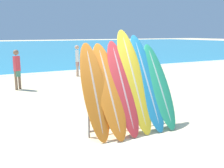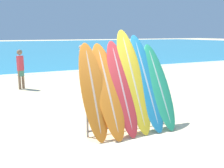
{
  "view_description": "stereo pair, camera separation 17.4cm",
  "coord_description": "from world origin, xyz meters",
  "px_view_note": "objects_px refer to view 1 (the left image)",
  "views": [
    {
      "loc": [
        -2.62,
        -4.43,
        2.12
      ],
      "look_at": [
        0.29,
        1.11,
        0.9
      ],
      "focal_mm": 42.0,
      "sensor_mm": 36.0,
      "label": 1
    },
    {
      "loc": [
        -2.47,
        -4.5,
        2.12
      ],
      "look_at": [
        0.29,
        1.11,
        0.9
      ],
      "focal_mm": 42.0,
      "sensor_mm": 36.0,
      "label": 2
    }
  ],
  "objects_px": {
    "surfboard_slot_1": "(109,90)",
    "surfboard_slot_2": "(123,87)",
    "surfboard_slot_4": "(146,81)",
    "surfboard_slot_3": "(134,80)",
    "person_mid_beach": "(77,59)",
    "surfboard_slot_5": "(159,85)",
    "surfboard_slot_0": "(94,91)",
    "person_near_water": "(17,68)",
    "surfboard_rack": "(129,109)"
  },
  "relations": [
    {
      "from": "surfboard_rack",
      "to": "surfboard_slot_2",
      "type": "distance_m",
      "value": 0.53
    },
    {
      "from": "surfboard_slot_1",
      "to": "surfboard_slot_2",
      "type": "xyz_separation_m",
      "value": [
        0.34,
        0.01,
        0.02
      ]
    },
    {
      "from": "surfboard_rack",
      "to": "surfboard_slot_2",
      "type": "height_order",
      "value": "surfboard_slot_2"
    },
    {
      "from": "surfboard_slot_4",
      "to": "surfboard_slot_2",
      "type": "bearing_deg",
      "value": -176.34
    },
    {
      "from": "surfboard_slot_2",
      "to": "surfboard_slot_4",
      "type": "xyz_separation_m",
      "value": [
        0.65,
        0.04,
        0.06
      ]
    },
    {
      "from": "surfboard_rack",
      "to": "surfboard_slot_0",
      "type": "relative_size",
      "value": 1.01
    },
    {
      "from": "surfboard_slot_5",
      "to": "person_mid_beach",
      "type": "xyz_separation_m",
      "value": [
        0.77,
        7.51,
        -0.1
      ]
    },
    {
      "from": "surfboard_slot_5",
      "to": "person_near_water",
      "type": "height_order",
      "value": "surfboard_slot_5"
    },
    {
      "from": "surfboard_rack",
      "to": "person_near_water",
      "type": "relative_size",
      "value": 1.29
    },
    {
      "from": "surfboard_slot_1",
      "to": "surfboard_slot_2",
      "type": "bearing_deg",
      "value": 1.53
    },
    {
      "from": "surfboard_slot_2",
      "to": "person_mid_beach",
      "type": "xyz_separation_m",
      "value": [
        1.73,
        7.48,
        -0.14
      ]
    },
    {
      "from": "surfboard_slot_1",
      "to": "surfboard_slot_2",
      "type": "height_order",
      "value": "surfboard_slot_2"
    },
    {
      "from": "surfboard_slot_2",
      "to": "person_mid_beach",
      "type": "relative_size",
      "value": 1.28
    },
    {
      "from": "surfboard_slot_1",
      "to": "person_near_water",
      "type": "height_order",
      "value": "surfboard_slot_1"
    },
    {
      "from": "person_mid_beach",
      "to": "surfboard_slot_3",
      "type": "bearing_deg",
      "value": -162.53
    },
    {
      "from": "surfboard_slot_1",
      "to": "surfboard_slot_3",
      "type": "distance_m",
      "value": 0.68
    },
    {
      "from": "surfboard_slot_0",
      "to": "surfboard_slot_2",
      "type": "height_order",
      "value": "surfboard_slot_2"
    },
    {
      "from": "surfboard_slot_1",
      "to": "person_near_water",
      "type": "distance_m",
      "value": 5.66
    },
    {
      "from": "surfboard_slot_2",
      "to": "surfboard_slot_4",
      "type": "height_order",
      "value": "surfboard_slot_4"
    },
    {
      "from": "surfboard_slot_3",
      "to": "person_mid_beach",
      "type": "bearing_deg",
      "value": 79.22
    },
    {
      "from": "surfboard_slot_2",
      "to": "surfboard_slot_1",
      "type": "bearing_deg",
      "value": -178.47
    },
    {
      "from": "surfboard_slot_0",
      "to": "surfboard_slot_2",
      "type": "bearing_deg",
      "value": 1.22
    },
    {
      "from": "surfboard_slot_2",
      "to": "surfboard_slot_5",
      "type": "height_order",
      "value": "surfboard_slot_2"
    },
    {
      "from": "surfboard_rack",
      "to": "person_mid_beach",
      "type": "distance_m",
      "value": 7.69
    },
    {
      "from": "surfboard_slot_3",
      "to": "person_near_water",
      "type": "bearing_deg",
      "value": 107.24
    },
    {
      "from": "surfboard_slot_2",
      "to": "surfboard_slot_3",
      "type": "distance_m",
      "value": 0.35
    },
    {
      "from": "surfboard_slot_0",
      "to": "surfboard_slot_4",
      "type": "height_order",
      "value": "surfboard_slot_4"
    },
    {
      "from": "person_near_water",
      "to": "surfboard_slot_2",
      "type": "bearing_deg",
      "value": -104.86
    },
    {
      "from": "person_near_water",
      "to": "person_mid_beach",
      "type": "relative_size",
      "value": 0.98
    },
    {
      "from": "surfboard_slot_1",
      "to": "surfboard_slot_3",
      "type": "relative_size",
      "value": 0.87
    },
    {
      "from": "surfboard_slot_5",
      "to": "person_mid_beach",
      "type": "relative_size",
      "value": 1.22
    },
    {
      "from": "surfboard_slot_1",
      "to": "surfboard_slot_4",
      "type": "relative_size",
      "value": 0.92
    },
    {
      "from": "surfboard_slot_1",
      "to": "surfboard_slot_4",
      "type": "xyz_separation_m",
      "value": [
        0.98,
        0.05,
        0.09
      ]
    },
    {
      "from": "surfboard_slot_3",
      "to": "surfboard_slot_4",
      "type": "xyz_separation_m",
      "value": [
        0.33,
        -0.03,
        -0.06
      ]
    },
    {
      "from": "surfboard_slot_3",
      "to": "person_near_water",
      "type": "xyz_separation_m",
      "value": [
        -1.7,
        5.48,
        -0.28
      ]
    },
    {
      "from": "surfboard_slot_2",
      "to": "surfboard_slot_3",
      "type": "bearing_deg",
      "value": 11.8
    },
    {
      "from": "surfboard_rack",
      "to": "surfboard_slot_2",
      "type": "relative_size",
      "value": 0.99
    },
    {
      "from": "surfboard_slot_3",
      "to": "surfboard_slot_2",
      "type": "bearing_deg",
      "value": -168.2
    },
    {
      "from": "surfboard_slot_0",
      "to": "surfboard_slot_2",
      "type": "distance_m",
      "value": 0.67
    },
    {
      "from": "surfboard_slot_2",
      "to": "surfboard_rack",
      "type": "bearing_deg",
      "value": -12.77
    },
    {
      "from": "surfboard_slot_4",
      "to": "person_mid_beach",
      "type": "distance_m",
      "value": 7.52
    },
    {
      "from": "person_near_water",
      "to": "surfboard_slot_3",
      "type": "bearing_deg",
      "value": -101.59
    },
    {
      "from": "surfboard_slot_0",
      "to": "surfboard_rack",
      "type": "bearing_deg",
      "value": -1.32
    },
    {
      "from": "surfboard_slot_5",
      "to": "surfboard_slot_1",
      "type": "bearing_deg",
      "value": 179.21
    },
    {
      "from": "surfboard_slot_4",
      "to": "surfboard_slot_0",
      "type": "bearing_deg",
      "value": -177.58
    },
    {
      "from": "surfboard_slot_2",
      "to": "person_near_water",
      "type": "height_order",
      "value": "surfboard_slot_2"
    },
    {
      "from": "surfboard_slot_3",
      "to": "person_mid_beach",
      "type": "distance_m",
      "value": 7.55
    },
    {
      "from": "surfboard_slot_4",
      "to": "person_mid_beach",
      "type": "relative_size",
      "value": 1.36
    },
    {
      "from": "surfboard_rack",
      "to": "surfboard_slot_5",
      "type": "distance_m",
      "value": 0.94
    },
    {
      "from": "surfboard_slot_0",
      "to": "person_mid_beach",
      "type": "distance_m",
      "value": 7.87
    }
  ]
}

